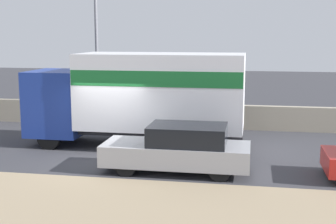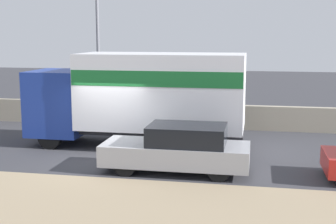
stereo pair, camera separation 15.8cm
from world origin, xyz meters
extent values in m
plane|color=#38383D|center=(0.00, 0.00, 0.00)|extent=(80.00, 80.00, 0.00)
cube|color=#9E896B|center=(0.00, -5.31, 0.02)|extent=(60.00, 6.39, 0.04)
cube|color=#A39984|center=(0.00, 5.94, 0.54)|extent=(60.00, 0.35, 1.07)
cylinder|color=slate|center=(-2.04, 5.57, 3.20)|extent=(0.14, 0.14, 6.40)
cube|color=navy|center=(-2.38, 1.98, 1.60)|extent=(2.01, 2.30, 2.43)
cube|color=black|center=(-3.37, 1.98, 2.09)|extent=(0.06, 1.96, 1.07)
cube|color=#2D2D33|center=(1.62, 1.98, 0.64)|extent=(5.99, 1.39, 0.25)
cube|color=white|center=(1.62, 1.98, 2.13)|extent=(5.99, 2.52, 2.72)
cube|color=#19662D|center=(1.62, 1.98, 2.67)|extent=(5.96, 2.54, 0.54)
cylinder|color=black|center=(-2.38, 1.00, 0.43)|extent=(0.86, 0.28, 0.86)
cylinder|color=black|center=(-2.38, 2.96, 0.43)|extent=(0.86, 0.28, 0.86)
cylinder|color=black|center=(3.27, 1.00, 0.43)|extent=(0.86, 0.28, 0.86)
cylinder|color=black|center=(3.27, 2.96, 0.43)|extent=(0.86, 0.28, 0.86)
cylinder|color=black|center=(2.07, 1.00, 0.43)|extent=(0.86, 0.28, 0.86)
cylinder|color=black|center=(2.07, 2.96, 0.43)|extent=(0.86, 0.28, 0.86)
cube|color=#9E9EA3|center=(2.66, -1.00, 0.56)|extent=(4.47, 1.71, 0.63)
cube|color=black|center=(3.01, -1.00, 1.17)|extent=(2.32, 1.58, 0.59)
cylinder|color=black|center=(1.27, -1.73, 0.32)|extent=(0.64, 0.20, 0.64)
cylinder|color=black|center=(1.27, -0.26, 0.32)|extent=(0.64, 0.20, 0.64)
cylinder|color=black|center=(4.04, -1.73, 0.32)|extent=(0.64, 0.20, 0.64)
cylinder|color=black|center=(4.04, -0.26, 0.32)|extent=(0.64, 0.20, 0.64)
camera|label=1|loc=(4.89, -14.69, 4.16)|focal=50.00mm
camera|label=2|loc=(5.04, -14.66, 4.16)|focal=50.00mm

